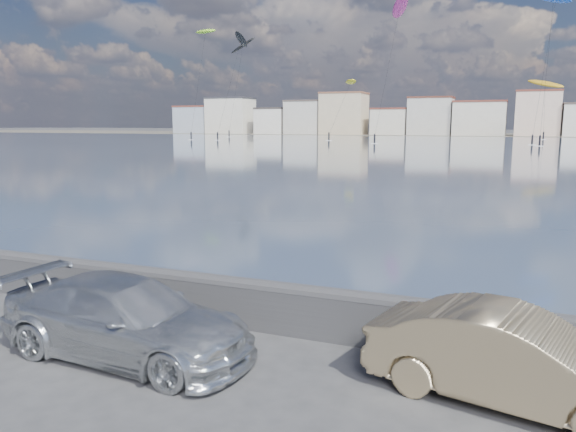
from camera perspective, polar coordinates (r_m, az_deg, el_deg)
name	(u,v)px	position (r m, az deg, el deg)	size (l,w,h in m)	color
ground	(145,376)	(10.22, -14.28, -15.44)	(700.00, 700.00, 0.00)	#333335
bay_water	(480,148)	(99.14, 18.93, 6.54)	(500.00, 177.00, 0.00)	#364961
far_shore_strip	(500,135)	(207.51, 20.71, 7.72)	(500.00, 60.00, 0.00)	#4C473D
seawall	(221,297)	(12.12, -6.77, -8.22)	(400.00, 0.36, 1.08)	#28282B
far_buildings	(504,117)	(193.45, 21.09, 9.40)	(240.79, 13.26, 14.60)	#9EA8B7
car_silver	(126,319)	(10.81, -16.09, -9.99)	(2.02, 4.96, 1.44)	silver
car_champagne	(513,358)	(9.41, 21.89, -13.27)	(1.53, 4.39, 1.45)	tan
kitesurfer_0	(205,32)	(154.90, -8.39, 17.98)	(10.15, 18.07, 28.90)	#8CD826
kitesurfer_1	(241,41)	(150.52, -4.81, 17.31)	(4.41, 19.22, 27.30)	black
kitesurfer_3	(545,84)	(165.74, 24.68, 12.08)	(10.25, 16.22, 16.27)	#BF8C19
kitesurfer_4	(243,47)	(172.45, -4.63, 16.78)	(9.23, 9.84, 29.27)	black
kitesurfer_6	(553,1)	(119.55, 25.36, 19.13)	(7.35, 10.29, 28.44)	blue
kitesurfer_8	(400,8)	(126.77, 11.29, 20.01)	(6.13, 15.27, 30.08)	#E5338C
kitesurfer_15	(350,83)	(144.60, 6.36, 13.30)	(5.70, 17.08, 15.02)	yellow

